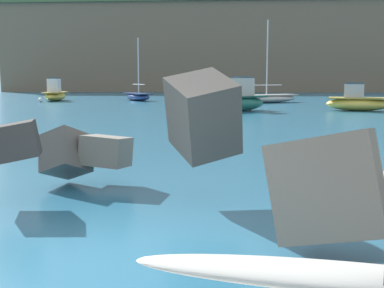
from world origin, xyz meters
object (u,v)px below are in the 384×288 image
(boat_near_left, at_px, (239,100))
(boat_mid_right, at_px, (358,102))
(boat_near_centre, at_px, (270,98))
(mooring_buoy_middle, at_px, (250,107))
(mooring_buoy_inner, at_px, (40,100))
(boat_far_left, at_px, (137,96))
(boat_far_centre, at_px, (55,94))

(boat_near_left, bearing_deg, boat_mid_right, 6.88)
(boat_near_centre, bearing_deg, mooring_buoy_middle, -102.04)
(boat_near_left, height_order, mooring_buoy_inner, boat_near_left)
(boat_mid_right, distance_m, boat_far_left, 23.65)
(boat_near_left, relative_size, mooring_buoy_inner, 10.24)
(mooring_buoy_inner, xyz_separation_m, mooring_buoy_middle, (19.49, -10.57, 0.00))
(boat_far_centre, bearing_deg, mooring_buoy_middle, -35.61)
(boat_near_left, distance_m, boat_mid_right, 8.36)
(boat_far_centre, bearing_deg, boat_far_left, 7.83)
(mooring_buoy_middle, bearing_deg, mooring_buoy_inner, 151.52)
(boat_far_left, xyz_separation_m, mooring_buoy_middle, (10.87, -14.85, -0.23))
(boat_far_left, relative_size, mooring_buoy_middle, 14.44)
(boat_near_centre, bearing_deg, mooring_buoy_inner, -177.96)
(boat_far_centre, xyz_separation_m, mooring_buoy_inner, (-0.34, -3.14, -0.50))
(boat_near_left, height_order, boat_far_centre, boat_near_left)
(boat_near_centre, distance_m, boat_far_centre, 21.70)
(mooring_buoy_inner, bearing_deg, boat_near_centre, 2.04)
(boat_far_centre, distance_m, mooring_buoy_middle, 23.56)
(boat_near_left, bearing_deg, boat_far_centre, 141.20)
(boat_near_centre, bearing_deg, boat_near_left, -104.55)
(boat_near_left, xyz_separation_m, mooring_buoy_middle, (0.80, 1.05, -0.54))
(boat_far_centre, height_order, mooring_buoy_inner, boat_far_centre)
(boat_near_left, relative_size, boat_mid_right, 0.96)
(boat_far_left, distance_m, boat_far_centre, 8.36)
(boat_near_left, distance_m, boat_near_centre, 12.81)
(mooring_buoy_inner, bearing_deg, boat_far_left, 26.41)
(mooring_buoy_inner, bearing_deg, boat_near_left, -31.86)
(boat_mid_right, xyz_separation_m, mooring_buoy_middle, (-7.51, 0.04, -0.43))
(boat_near_centre, xyz_separation_m, mooring_buoy_middle, (-2.42, -11.35, -0.24))
(mooring_buoy_middle, bearing_deg, boat_near_left, -127.27)
(boat_far_centre, relative_size, mooring_buoy_middle, 12.03)
(boat_near_centre, distance_m, boat_far_left, 13.74)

